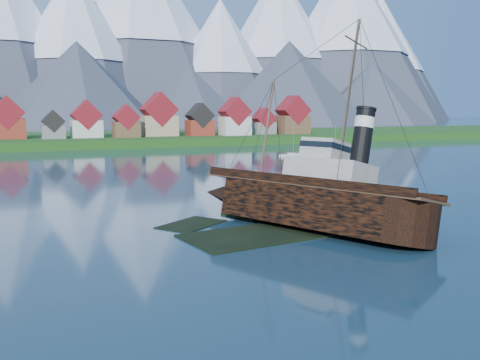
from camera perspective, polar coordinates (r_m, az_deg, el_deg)
name	(u,v)px	position (r m, az deg, el deg)	size (l,w,h in m)	color
ground	(283,228)	(61.63, 4.57, -5.16)	(1400.00, 1400.00, 0.00)	#183243
shoal	(287,226)	(64.38, 5.08, -4.93)	(31.71, 21.24, 1.14)	black
shore_bank	(87,143)	(225.33, -16.00, 3.83)	(600.00, 80.00, 3.20)	#153F12
seawall	(102,149)	(187.77, -14.53, 3.19)	(600.00, 2.50, 2.00)	#3F3D38
mountains	(38,26)	(540.47, -20.79, 15.15)	(965.00, 340.00, 205.00)	#2D333D
tugboat_wreck	(303,199)	(62.48, 6.77, -2.03)	(7.45, 32.10, 25.44)	black
sailboat_d	(335,158)	(150.37, 10.08, 2.37)	(5.36, 7.10, 9.87)	silver
sailboat_e	(293,157)	(151.37, 5.69, 2.49)	(4.73, 9.52, 10.72)	silver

